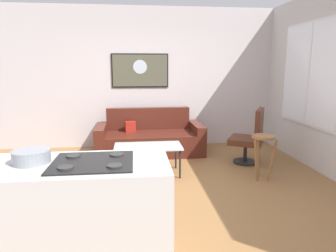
{
  "coord_description": "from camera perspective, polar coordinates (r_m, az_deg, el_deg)",
  "views": [
    {
      "loc": [
        -0.26,
        -3.78,
        1.63
      ],
      "look_at": [
        0.27,
        0.9,
        0.7
      ],
      "focal_mm": 32.14,
      "sensor_mm": 36.0,
      "label": 1
    }
  ],
  "objects": [
    {
      "name": "ground",
      "position": [
        4.13,
        -2.34,
        -12.39
      ],
      "size": [
        6.4,
        6.4,
        0.04
      ],
      "primitive_type": "cube",
      "color": "olive"
    },
    {
      "name": "back_wall",
      "position": [
        6.21,
        -4.05,
        9.04
      ],
      "size": [
        6.4,
        0.05,
        2.8
      ],
      "primitive_type": "cube",
      "color": "silver",
      "rests_on": "ground"
    },
    {
      "name": "wall_painting",
      "position": [
        6.16,
        -5.32,
        10.43
      ],
      "size": [
        1.14,
        0.03,
        0.68
      ],
      "color": "black"
    },
    {
      "name": "kitchen_counter",
      "position": [
        2.58,
        -20.96,
        -16.52
      ],
      "size": [
        1.79,
        0.68,
        0.95
      ],
      "color": "silver",
      "rests_on": "ground"
    },
    {
      "name": "couch",
      "position": [
        5.77,
        -3.53,
        -2.46
      ],
      "size": [
        2.01,
        0.94,
        0.83
      ],
      "color": "#4C1E15",
      "rests_on": "ground"
    },
    {
      "name": "armchair",
      "position": [
        5.25,
        15.41,
        -1.99
      ],
      "size": [
        0.74,
        0.74,
        0.95
      ],
      "color": "black",
      "rests_on": "ground"
    },
    {
      "name": "right_wall",
      "position": [
        5.0,
        29.1,
        7.15
      ],
      "size": [
        0.05,
        6.4,
        2.8
      ],
      "primitive_type": "cube",
      "color": "beige",
      "rests_on": "ground"
    },
    {
      "name": "bar_stool",
      "position": [
        4.55,
        17.56,
        -3.55
      ],
      "size": [
        0.38,
        0.37,
        0.66
      ],
      "color": "#956338",
      "rests_on": "ground"
    },
    {
      "name": "window",
      "position": [
        5.47,
        25.23,
        8.87
      ],
      "size": [
        0.03,
        1.62,
        1.69
      ],
      "color": "silver"
    },
    {
      "name": "coffee_table",
      "position": [
        4.58,
        -3.79,
        -4.23
      ],
      "size": [
        1.02,
        0.53,
        0.45
      ],
      "color": "silver",
      "rests_on": "ground"
    },
    {
      "name": "mixing_bowl",
      "position": [
        2.48,
        -24.47,
        -5.32
      ],
      "size": [
        0.28,
        0.28,
        0.1
      ],
      "color": "gray",
      "rests_on": "kitchen_counter"
    }
  ]
}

